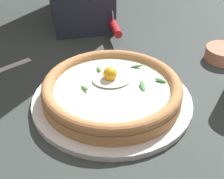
# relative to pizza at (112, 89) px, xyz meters

# --- Properties ---
(ground_plane) EXTENTS (2.40, 2.40, 0.03)m
(ground_plane) POSITION_rel_pizza_xyz_m (-0.03, 0.03, -0.05)
(ground_plane) COLOR #333B39
(ground_plane) RESTS_ON ground
(pizza_plate) EXTENTS (0.33, 0.33, 0.01)m
(pizza_plate) POSITION_rel_pizza_xyz_m (-0.00, -0.00, -0.03)
(pizza_plate) COLOR white
(pizza_plate) RESTS_ON ground
(pizza) EXTENTS (0.28, 0.28, 0.06)m
(pizza) POSITION_rel_pizza_xyz_m (0.00, 0.00, 0.00)
(pizza) COLOR tan
(pizza) RESTS_ON pizza_plate
(side_bowl) EXTENTS (0.09, 0.09, 0.03)m
(side_bowl) POSITION_rel_pizza_xyz_m (0.31, 0.12, -0.02)
(side_bowl) COLOR #B47354
(side_bowl) RESTS_ON ground
(pizza_cutter) EXTENTS (0.02, 0.15, 0.08)m
(pizza_cutter) POSITION_rel_pizza_xyz_m (0.07, 0.30, 0.01)
(pizza_cutter) COLOR silver
(pizza_cutter) RESTS_ON ground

